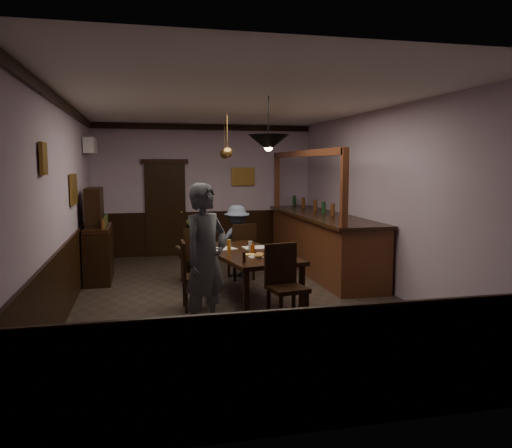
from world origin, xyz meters
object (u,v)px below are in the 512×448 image
object	(u,v)px
person_seated_right	(237,241)
pendant_brass_far	(225,154)
dining_table	(246,256)
person_standing	(206,259)
coffee_cup	(281,252)
bar_counter	(321,241)
pendant_iron	(268,143)
pendant_brass_mid	(227,152)
chair_far_right	(242,249)
soda_can	(253,248)
chair_near	(285,281)
person_seated_left	(190,250)
chair_side	(191,272)
chair_far_left	(194,253)
sideboard	(98,244)

from	to	relation	value
person_seated_right	pendant_brass_far	size ratio (longest dim) A/B	1.65
dining_table	person_standing	distance (m)	1.65
coffee_cup	bar_counter	size ratio (longest dim) A/B	0.02
pendant_iron	bar_counter	bearing A→B (deg)	55.48
pendant_iron	pendant_brass_mid	distance (m)	2.28
chair_far_right	pendant_brass_mid	world-z (taller)	pendant_brass_mid
soda_can	chair_near	bearing A→B (deg)	-82.66
person_seated_left	bar_counter	bearing A→B (deg)	179.46
chair_near	person_seated_right	xyz separation A→B (m)	(-0.08, 2.90, 0.09)
chair_side	soda_can	xyz separation A→B (m)	(0.97, 0.28, 0.26)
bar_counter	pendant_brass_far	size ratio (longest dim) A/B	5.17
chair_side	coffee_cup	world-z (taller)	chair_side
chair_near	soda_can	bearing A→B (deg)	87.17
chair_far_left	chair_side	xyz separation A→B (m)	(-0.20, -1.52, -0.00)
chair_far_right	pendant_brass_far	size ratio (longest dim) A/B	1.27
pendant_iron	chair_side	bearing A→B (deg)	157.07
person_standing	person_seated_right	size ratio (longest dim) A/B	1.39
chair_side	person_standing	xyz separation A→B (m)	(0.08, -1.07, 0.39)
dining_table	pendant_brass_mid	xyz separation A→B (m)	(-0.03, 1.49, 1.61)
person_standing	pendant_brass_far	bearing A→B (deg)	38.14
chair_far_right	pendant_iron	world-z (taller)	pendant_iron
chair_far_left	soda_can	xyz separation A→B (m)	(0.76, -1.24, 0.26)
person_seated_right	coffee_cup	xyz separation A→B (m)	(0.27, -2.06, 0.13)
chair_far_right	pendant_iron	bearing A→B (deg)	81.90
pendant_iron	chair_far_right	bearing A→B (deg)	88.38
person_seated_left	person_seated_right	distance (m)	0.91
dining_table	chair_far_right	xyz separation A→B (m)	(0.21, 1.33, -0.12)
soda_can	bar_counter	bearing A→B (deg)	45.11
person_standing	pendant_iron	distance (m)	1.84
chair_far_left	chair_side	distance (m)	1.53
sideboard	chair_near	bearing A→B (deg)	-50.54
pendant_brass_far	chair_side	bearing A→B (deg)	-107.37
pendant_brass_mid	person_seated_left	bearing A→B (deg)	-176.16
chair_side	person_seated_right	size ratio (longest dim) A/B	0.75
chair_far_right	person_standing	bearing A→B (deg)	63.32
chair_far_left	pendant_iron	world-z (taller)	pendant_iron
pendant_brass_mid	person_standing	bearing A→B (deg)	-104.90
sideboard	chair_side	bearing A→B (deg)	-56.40
sideboard	pendant_iron	bearing A→B (deg)	-46.62
chair_near	pendant_iron	size ratio (longest dim) A/B	1.44
chair_far_left	bar_counter	bearing A→B (deg)	-173.78
chair_far_left	soda_can	size ratio (longest dim) A/B	8.32
person_seated_left	chair_far_right	bearing A→B (deg)	166.44
chair_near	person_seated_left	world-z (taller)	person_seated_left
person_seated_left	pendant_iron	xyz separation A→B (m)	(0.87, -2.23, 1.81)
person_seated_left	person_seated_right	size ratio (longest dim) A/B	0.84
bar_counter	pendant_brass_far	bearing A→B (deg)	142.44
chair_far_right	chair_side	distance (m)	2.00
chair_far_right	pendant_brass_mid	bearing A→B (deg)	-41.19
person_seated_left	soda_can	bearing A→B (deg)	111.64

